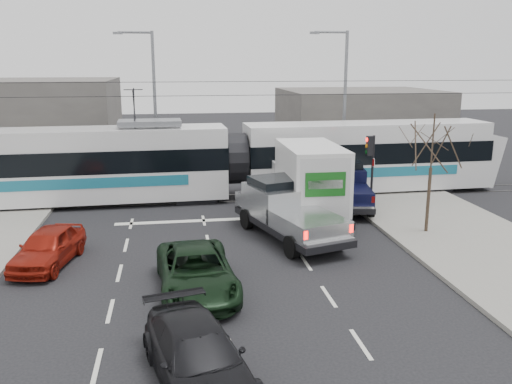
{
  "coord_description": "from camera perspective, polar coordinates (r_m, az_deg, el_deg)",
  "views": [
    {
      "loc": [
        -2.97,
        -18.27,
        7.21
      ],
      "look_at": [
        0.44,
        3.87,
        1.8
      ],
      "focal_mm": 38.0,
      "sensor_mm": 36.0,
      "label": 1
    }
  ],
  "objects": [
    {
      "name": "silver_pickup",
      "position": [
        22.76,
        3.07,
        -1.82
      ],
      "size": [
        3.95,
        6.85,
        2.36
      ],
      "rotation": [
        0.0,
        0.0,
        0.29
      ],
      "color": "black",
      "rests_on": "ground"
    },
    {
      "name": "tram",
      "position": [
        29.12,
        -2.25,
        3.4
      ],
      "size": [
        28.62,
        3.77,
        5.83
      ],
      "rotation": [
        0.0,
        0.0,
        0.03
      ],
      "color": "silver",
      "rests_on": "ground"
    },
    {
      "name": "dark_car",
      "position": [
        12.89,
        -6.11,
        -16.89
      ],
      "size": [
        2.96,
        5.06,
        1.38
      ],
      "primitive_type": "imported",
      "rotation": [
        0.0,
        0.0,
        0.23
      ],
      "color": "black",
      "rests_on": "ground"
    },
    {
      "name": "street_lamp_near",
      "position": [
        33.93,
        9.04,
        9.87
      ],
      "size": [
        2.38,
        0.25,
        9.0
      ],
      "color": "slate",
      "rests_on": "ground"
    },
    {
      "name": "ground",
      "position": [
        19.86,
        0.45,
        -7.7
      ],
      "size": [
        120.0,
        120.0,
        0.0
      ],
      "primitive_type": "plane",
      "color": "black",
      "rests_on": "ground"
    },
    {
      "name": "street_lamp_far",
      "position": [
        34.36,
        -10.93,
        9.84
      ],
      "size": [
        2.38,
        0.25,
        9.0
      ],
      "color": "slate",
      "rests_on": "ground"
    },
    {
      "name": "rails",
      "position": [
        29.32,
        -2.68,
        -0.65
      ],
      "size": [
        60.0,
        1.6,
        0.03
      ],
      "primitive_type": "cube",
      "color": "#33302D",
      "rests_on": "ground"
    },
    {
      "name": "building_right",
      "position": [
        45.09,
        10.77,
        7.35
      ],
      "size": [
        12.0,
        10.0,
        5.0
      ],
      "primitive_type": "cube",
      "color": "#65605B",
      "rests_on": "ground"
    },
    {
      "name": "catenary",
      "position": [
        28.62,
        -2.76,
        6.88
      ],
      "size": [
        60.0,
        0.2,
        7.0
      ],
      "color": "black",
      "rests_on": "ground"
    },
    {
      "name": "navy_pickup",
      "position": [
        27.67,
        9.43,
        0.65
      ],
      "size": [
        2.85,
        5.59,
        2.24
      ],
      "rotation": [
        0.0,
        0.0,
        -0.18
      ],
      "color": "black",
      "rests_on": "ground"
    },
    {
      "name": "traffic_signal",
      "position": [
        26.88,
        11.96,
        3.71
      ],
      "size": [
        0.44,
        0.44,
        3.6
      ],
      "color": "black",
      "rests_on": "ground"
    },
    {
      "name": "box_truck",
      "position": [
        25.38,
        5.45,
        1.11
      ],
      "size": [
        2.49,
        7.13,
        3.56
      ],
      "rotation": [
        0.0,
        0.0,
        -0.01
      ],
      "color": "black",
      "rests_on": "ground"
    },
    {
      "name": "sidewalk_right",
      "position": [
        22.98,
        23.31,
        -5.66
      ],
      "size": [
        6.0,
        60.0,
        0.15
      ],
      "primitive_type": "cube",
      "color": "gray",
      "rests_on": "ground"
    },
    {
      "name": "building_left",
      "position": [
        41.97,
        -24.12,
        6.65
      ],
      "size": [
        14.0,
        10.0,
        6.0
      ],
      "primitive_type": "cube",
      "color": "#65605B",
      "rests_on": "ground"
    },
    {
      "name": "green_car",
      "position": [
        17.49,
        -6.3,
        -8.34
      ],
      "size": [
        2.66,
        5.21,
        1.41
      ],
      "primitive_type": "imported",
      "rotation": [
        0.0,
        0.0,
        0.06
      ],
      "color": "black",
      "rests_on": "ground"
    },
    {
      "name": "bare_tree",
      "position": [
        23.55,
        18.07,
        4.57
      ],
      "size": [
        2.4,
        2.4,
        5.0
      ],
      "color": "#47382B",
      "rests_on": "ground"
    },
    {
      "name": "red_car",
      "position": [
        21.03,
        -21.05,
        -5.42
      ],
      "size": [
        2.42,
        4.3,
        1.38
      ],
      "primitive_type": "imported",
      "rotation": [
        0.0,
        0.0,
        -0.2
      ],
      "color": "maroon",
      "rests_on": "ground"
    }
  ]
}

